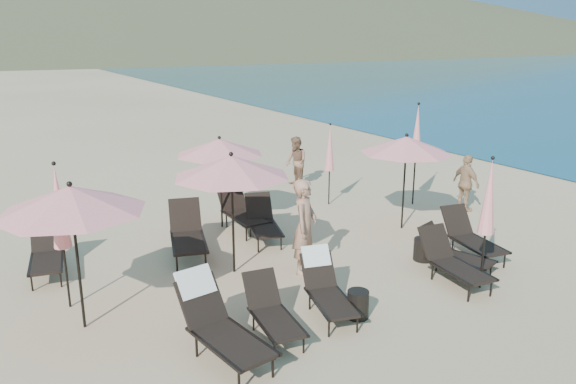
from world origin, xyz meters
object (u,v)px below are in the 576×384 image
lounger_1 (272,311)px  beachgoer_c (466,183)px  umbrella_closed_3 (330,148)px  lounger_8 (263,221)px  umbrella_closed_0 (489,198)px  umbrella_open_1 (231,166)px  lounger_7 (187,233)px  umbrella_closed_1 (417,134)px  lounger_2 (326,286)px  beachgoer_b (296,162)px  lounger_3 (453,261)px  lounger_5 (471,236)px  side_table_0 (358,304)px  beachgoer_a (305,227)px  lounger_0 (218,321)px  umbrella_open_0 (71,199)px  umbrella_open_3 (220,147)px  umbrella_open_2 (406,145)px  side_table_1 (424,249)px  lounger_9 (241,210)px  umbrella_closed_2 (59,208)px  lounger_4 (453,252)px

lounger_1 → beachgoer_c: beachgoer_c is taller
umbrella_closed_3 → lounger_8: bearing=-152.1°
umbrella_closed_0 → beachgoer_c: umbrella_closed_0 is taller
umbrella_closed_3 → umbrella_open_1: bearing=-146.0°
lounger_1 → lounger_7: lounger_7 is taller
umbrella_open_1 → umbrella_closed_1: (6.33, 1.72, -0.19)m
umbrella_closed_0 → lounger_2: bearing=167.4°
beachgoer_b → lounger_3: bearing=-5.0°
lounger_3 → lounger_8: (-2.03, 3.93, -0.00)m
lounger_5 → side_table_0: size_ratio=3.60×
lounger_8 → beachgoer_a: 2.13m
lounger_0 → umbrella_open_0: umbrella_open_0 is taller
umbrella_open_3 → umbrella_closed_0: umbrella_closed_0 is taller
beachgoer_c → side_table_0: bearing=122.2°
lounger_5 → umbrella_open_2: 2.68m
lounger_5 → umbrella_open_3: 6.09m
umbrella_open_2 → umbrella_closed_3: (-0.42, 2.58, -0.49)m
lounger_5 → side_table_1: (-1.01, 0.34, -0.21)m
umbrella_closed_1 → lounger_7: bearing=-176.7°
side_table_1 → beachgoer_b: 6.51m
umbrella_open_1 → beachgoer_a: (1.23, -0.71, -1.22)m
lounger_7 → umbrella_open_1: 2.20m
lounger_2 → lounger_9: (0.61, 4.60, 0.01)m
umbrella_closed_2 → side_table_1: size_ratio=5.56×
umbrella_open_2 → lounger_4: bearing=-108.9°
lounger_2 → beachgoer_a: 1.78m
lounger_7 → side_table_0: 4.37m
lounger_1 → lounger_5: (5.26, 0.72, 0.05)m
umbrella_closed_2 → beachgoer_c: bearing=2.5°
lounger_3 → side_table_0: bearing=-168.9°
umbrella_closed_1 → beachgoer_c: 1.86m
side_table_1 → beachgoer_c: bearing=30.8°
lounger_9 → umbrella_open_2: umbrella_open_2 is taller
umbrella_open_1 → umbrella_closed_3: umbrella_open_1 is taller
umbrella_closed_1 → lounger_2: bearing=-144.6°
lounger_4 → lounger_8: bearing=106.5°
lounger_4 → beachgoer_c: 4.26m
lounger_3 → umbrella_open_2: 3.56m
lounger_2 → umbrella_open_1: bearing=119.5°
beachgoer_a → beachgoer_c: size_ratio=1.24×
umbrella_open_2 → umbrella_closed_0: size_ratio=0.93×
lounger_0 → lounger_5: lounger_0 is taller
side_table_1 → lounger_1: bearing=-165.9°
lounger_2 → lounger_7: 3.83m
lounger_3 → lounger_5: bearing=35.9°
umbrella_open_2 → umbrella_closed_1: size_ratio=0.83×
lounger_0 → lounger_1: bearing=-0.9°
umbrella_open_3 → umbrella_open_1: bearing=-108.8°
umbrella_open_0 → umbrella_open_3: 5.24m
lounger_2 → side_table_1: 3.21m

